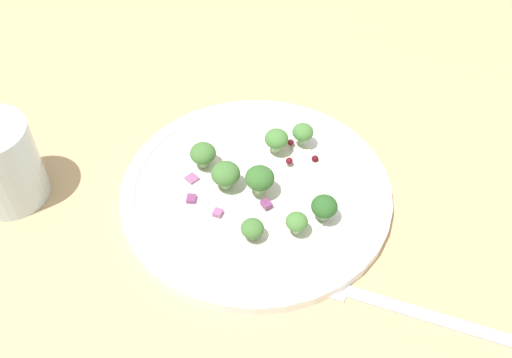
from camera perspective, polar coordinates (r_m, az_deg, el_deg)
The scene contains 20 objects.
ground_plane at distance 65.35cm, azimuth -0.12°, elevation -1.08°, with size 180.00×180.00×2.00cm, color tan.
plate at distance 62.84cm, azimuth -0.00°, elevation -1.12°, with size 28.30×28.30×1.70cm.
dressing_pool at distance 62.51cm, azimuth -0.00°, elevation -0.86°, with size 16.42×16.42×0.20cm, color white.
broccoli_floret_0 at distance 60.13cm, azimuth 0.36°, elevation 0.03°, with size 2.98×2.98×3.01cm.
broccoli_floret_1 at distance 57.50cm, azimuth 3.89°, elevation -4.10°, with size 2.15×2.15×2.18cm.
broccoli_floret_2 at distance 63.41cm, azimuth -5.05°, elevation 2.40°, with size 2.76×2.76×2.80cm.
broccoli_floret_3 at distance 61.10cm, azimuth -2.90°, elevation 0.46°, with size 2.99×2.99×3.02cm.
broccoli_floret_4 at distance 64.58cm, azimuth 1.96°, elevation 3.80°, with size 2.56×2.56×2.59cm.
broccoli_floret_5 at distance 58.83cm, azimuth 6.50°, elevation -2.64°, with size 2.61×2.61×2.64cm.
broccoli_floret_6 at distance 57.25cm, azimuth -0.35°, elevation -4.74°, with size 2.23×2.23×2.26cm.
broccoli_floret_7 at distance 65.74cm, azimuth 4.47°, elevation 4.42°, with size 2.32×2.32×2.35cm.
cranberry_0 at distance 66.32cm, azimuth 3.32°, elevation 3.49°, with size 0.71×0.71×0.71cm, color maroon.
cranberry_1 at distance 64.18cm, azimuth 3.17°, elevation 1.72°, with size 0.76×0.76×0.76cm, color maroon.
cranberry_2 at distance 65.20cm, azimuth 5.62°, elevation 1.93°, with size 0.76×0.76×0.76cm, color #4C0A14.
onion_bit_0 at distance 61.50cm, azimuth -6.15°, elevation -1.89°, with size 1.01×0.91×0.54cm, color #843D75.
onion_bit_1 at distance 63.45cm, azimuth -6.09°, elevation 0.01°, with size 1.12×1.18×0.45cm, color #A35B93.
onion_bit_2 at distance 60.30cm, azimuth 0.99°, elevation -2.38°, with size 0.86×1.03×0.51cm, color #843D75.
onion_bit_3 at distance 60.00cm, azimuth -3.64°, elevation -3.23°, with size 0.88×0.86×0.58cm, color #A35B93.
fork at distance 57.02cm, azimuth 13.11°, elevation -11.61°, with size 18.67×2.72×0.50cm.
water_glass at distance 65.56cm, azimuth -23.10°, elevation 1.35°, with size 7.72×7.72×9.22cm, color silver.
Camera 1 is at (-16.76, 39.46, 48.32)cm, focal length 42.15 mm.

